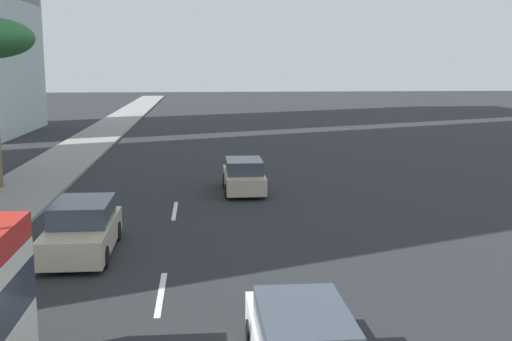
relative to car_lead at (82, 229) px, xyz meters
name	(u,v)px	position (x,y,z in m)	size (l,w,h in m)	color
ground_plane	(181,173)	(14.40, -2.64, -0.78)	(198.00, 198.00, 0.00)	#26282B
sidewalk_right	(45,174)	(14.40, 4.54, -0.70)	(162.00, 3.85, 0.15)	gray
lane_stripe_mid	(161,294)	(-3.80, -2.64, -0.77)	(3.20, 0.16, 0.01)	silver
lane_stripe_far	(175,211)	(5.54, -2.64, -0.77)	(3.20, 0.16, 0.01)	silver
car_lead	(82,229)	(0.00, 0.00, 0.00)	(4.62, 1.96, 1.64)	beige
car_fourth	(244,176)	(9.13, -5.68, -0.04)	(4.29, 1.84, 1.54)	beige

